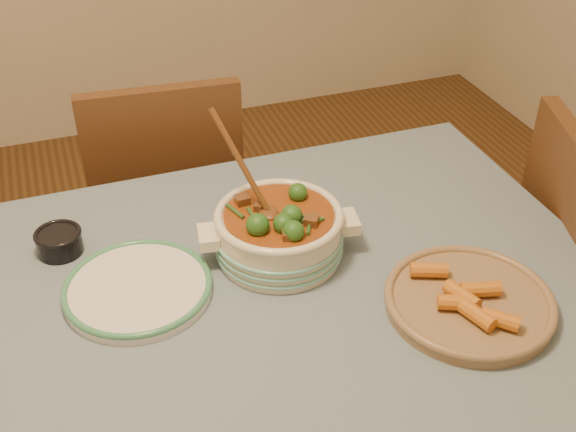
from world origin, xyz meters
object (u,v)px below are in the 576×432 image
object	(u,v)px
condiment_bowl	(59,241)
chair_far	(167,194)
fried_plate	(470,299)
stew_casserole	(279,229)
white_plate	(138,288)
dining_table	(201,358)

from	to	relation	value
condiment_bowl	chair_far	world-z (taller)	chair_far
condiment_bowl	fried_plate	distance (m)	0.84
chair_far	condiment_bowl	bearing A→B (deg)	63.90
stew_casserole	condiment_bowl	xyz separation A→B (m)	(-0.43, 0.16, -0.04)
stew_casserole	white_plate	distance (m)	0.30
dining_table	white_plate	bearing A→B (deg)	125.70
stew_casserole	condiment_bowl	size ratio (longest dim) A/B	2.87
condiment_bowl	chair_far	bearing A→B (deg)	58.99
white_plate	condiment_bowl	size ratio (longest dim) A/B	2.50
condiment_bowl	chair_far	xyz separation A→B (m)	(0.31, 0.51, -0.27)
chair_far	fried_plate	bearing A→B (deg)	118.12
fried_plate	chair_far	bearing A→B (deg)	113.22
white_plate	condiment_bowl	bearing A→B (deg)	124.95
dining_table	chair_far	distance (m)	0.84
fried_plate	chair_far	size ratio (longest dim) A/B	0.41
dining_table	stew_casserole	world-z (taller)	stew_casserole
condiment_bowl	chair_far	distance (m)	0.65
white_plate	fried_plate	xyz separation A→B (m)	(0.58, -0.25, 0.01)
fried_plate	stew_casserole	bearing A→B (deg)	136.11
white_plate	chair_far	world-z (taller)	chair_far
dining_table	chair_far	xyz separation A→B (m)	(0.09, 0.82, -0.15)
stew_casserole	white_plate	world-z (taller)	stew_casserole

